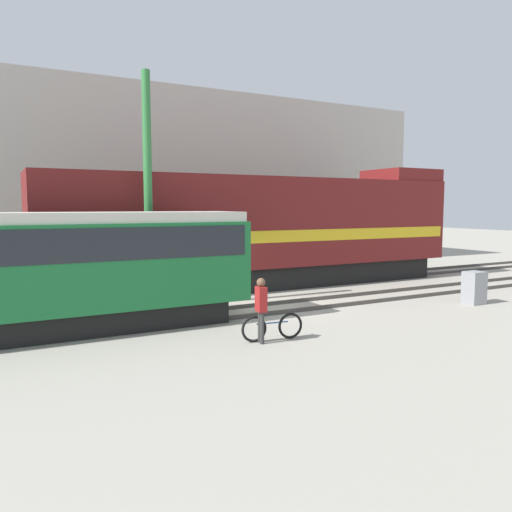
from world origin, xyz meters
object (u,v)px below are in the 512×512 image
object	(u,v)px
utility_pole_left	(148,192)
freight_locomotive	(266,230)
signal_box	(474,288)
streetcar	(59,265)
person	(261,304)
bicycle	(272,327)

from	to	relation	value
utility_pole_left	freight_locomotive	bearing A→B (deg)	20.72
signal_box	utility_pole_left	bearing A→B (deg)	155.93
streetcar	person	bearing A→B (deg)	-38.13
bicycle	utility_pole_left	world-z (taller)	utility_pole_left
person	signal_box	world-z (taller)	person
utility_pole_left	signal_box	bearing A→B (deg)	-24.07
freight_locomotive	bicycle	size ratio (longest dim) A/B	10.88
bicycle	person	distance (m)	0.81
streetcar	utility_pole_left	world-z (taller)	utility_pole_left
freight_locomotive	bicycle	bearing A→B (deg)	-118.26
freight_locomotive	signal_box	distance (m)	8.75
signal_box	bicycle	bearing A→B (deg)	-174.61
bicycle	person	world-z (taller)	person
streetcar	bicycle	xyz separation A→B (m)	(4.88, -3.42, -1.60)
freight_locomotive	streetcar	xyz separation A→B (m)	(-9.13, -4.48, -0.58)
freight_locomotive	person	size ratio (longest dim) A/B	11.04
streetcar	signal_box	size ratio (longest dim) A/B	8.94
freight_locomotive	person	xyz separation A→B (m)	(-4.65, -8.00, -1.48)
streetcar	utility_pole_left	distance (m)	4.45
person	bicycle	bearing A→B (deg)	13.52
bicycle	utility_pole_left	bearing A→B (deg)	106.55
bicycle	person	bearing A→B (deg)	-166.48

